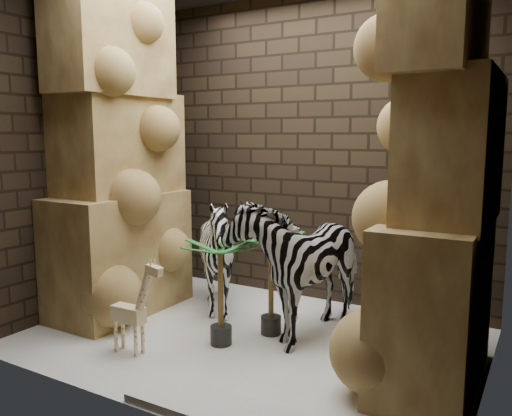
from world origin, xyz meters
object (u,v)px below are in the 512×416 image
Objects in this scene: zebra_right at (302,251)px; surfboard at (238,416)px; zebra_left at (218,261)px; giraffe_toy at (128,303)px; palm_front at (271,283)px; palm_back at (221,293)px.

zebra_right is 0.96× the size of surfboard.
zebra_left is 1.86m from surfboard.
zebra_left is 1.06m from giraffe_toy.
giraffe_toy is (-0.10, -1.05, -0.11)m from zebra_left.
palm_front reaches higher than giraffe_toy.
surfboard is (0.27, -1.44, -0.66)m from zebra_right.
giraffe_toy is at bearing -137.12° from palm_back.
giraffe_toy is 0.54× the size of surfboard.
zebra_right is at bearing 100.32° from surfboard.
zebra_right is 0.37m from palm_front.
palm_back is at bearing -118.86° from zebra_right.
zebra_left is 0.71m from palm_back.
palm_back is at bearing 41.93° from giraffe_toy.
zebra_left is 1.42× the size of giraffe_toy.
zebra_right reaches higher than palm_front.
zebra_right reaches higher than giraffe_toy.
zebra_left is at bearing 164.73° from palm_front.
zebra_left is at bearing 83.42° from giraffe_toy.
giraffe_toy reaches higher than surfboard.
palm_back is at bearing 128.56° from surfboard.
zebra_left is 0.68m from palm_front.
surfboard is (1.10, -1.42, -0.47)m from zebra_left.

